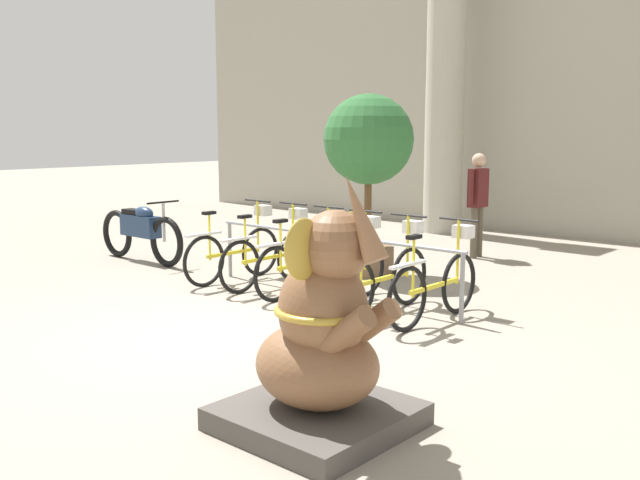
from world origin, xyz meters
name	(u,v)px	position (x,y,z in m)	size (l,w,h in m)	color
ground_plane	(220,335)	(0.00, 0.00, 0.00)	(60.00, 60.00, 0.00)	gray
building_facade	(581,73)	(0.00, 8.60, 3.00)	(20.00, 0.20, 6.00)	#A39E8E
column_left	(445,97)	(-2.23, 7.60, 2.62)	(0.93, 0.93, 5.16)	#ADA899
bike_rack	(330,247)	(-0.26, 1.95, 0.60)	(3.71, 0.05, 0.77)	gray
bicycle_0	(235,250)	(-1.82, 1.82, 0.41)	(0.48, 1.66, 1.05)	black
bicycle_1	(271,255)	(-1.20, 1.87, 0.41)	(0.48, 1.66, 1.05)	black
bicycle_2	(306,261)	(-0.57, 1.86, 0.41)	(0.48, 1.66, 1.05)	black
bicycle_3	(343,269)	(0.05, 1.82, 0.41)	(0.48, 1.66, 1.05)	black
bicycle_4	(386,276)	(0.67, 1.80, 0.41)	(0.48, 1.66, 1.05)	black
bicycle_5	(436,283)	(1.29, 1.85, 0.41)	(0.48, 1.66, 1.05)	black
elephant_statue	(322,344)	(2.21, -0.99, 0.59)	(1.14, 1.14, 1.76)	#4C4742
motorcycle	(141,231)	(-3.92, 1.79, 0.48)	(2.03, 0.55, 0.97)	black
person_pedestrian	(478,196)	(-0.29, 5.51, 0.98)	(0.22, 0.47, 1.64)	brown
potted_tree	(368,152)	(-0.78, 3.35, 1.70)	(1.23, 1.23, 2.48)	brown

